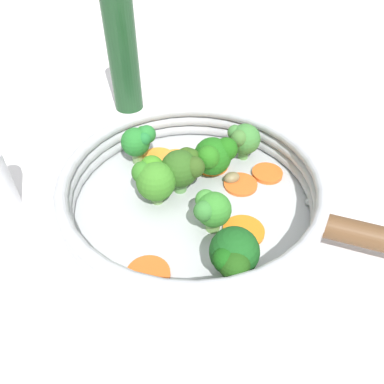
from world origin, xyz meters
name	(u,v)px	position (x,y,z in m)	size (l,w,h in m)	color
ground_plane	(192,211)	(0.00, 0.00, 0.00)	(4.00, 4.00, 0.00)	white
skillet	(192,206)	(0.00, 0.00, 0.01)	(0.29, 0.29, 0.02)	#B2B5B7
skillet_rim_wall	(192,188)	(0.00, 0.00, 0.04)	(0.30, 0.30, 0.04)	#AEAFB4
skillet_rivet_left	(300,254)	(0.04, -0.13, 0.02)	(0.01, 0.01, 0.01)	#AEB3B5
skillet_rivet_right	(309,202)	(0.11, -0.08, 0.02)	(0.01, 0.01, 0.01)	#AEB4B9
carrot_slice_0	(148,274)	(-0.10, -0.06, 0.02)	(0.04, 0.04, 0.00)	#DE5C1F
carrot_slice_1	(211,164)	(0.06, 0.04, 0.02)	(0.04, 0.04, 0.01)	orange
carrot_slice_2	(267,173)	(0.11, -0.02, 0.02)	(0.04, 0.04, 0.01)	orange
carrot_slice_3	(174,171)	(0.01, 0.06, 0.02)	(0.04, 0.04, 0.00)	orange
carrot_slice_4	(210,154)	(0.07, 0.06, 0.02)	(0.04, 0.04, 0.00)	orange
carrot_slice_5	(158,159)	(0.01, 0.09, 0.02)	(0.05, 0.05, 0.00)	orange
carrot_slice_6	(240,184)	(0.07, -0.01, 0.02)	(0.04, 0.04, 0.00)	orange
carrot_slice_7	(244,231)	(0.02, -0.07, 0.02)	(0.05, 0.05, 0.00)	orange
carrot_slice_8	(176,160)	(0.03, 0.07, 0.02)	(0.04, 0.04, 0.01)	orange
broccoli_floret_0	(233,255)	(-0.03, -0.11, 0.05)	(0.05, 0.05, 0.06)	#74A44D
broccoli_floret_1	(214,155)	(0.05, 0.02, 0.05)	(0.06, 0.05, 0.05)	#7C9E4D
broccoli_floret_2	(153,178)	(-0.03, 0.03, 0.05)	(0.05, 0.05, 0.05)	#6B9551
broccoli_floret_3	(211,209)	(-0.01, -0.05, 0.05)	(0.04, 0.04, 0.05)	#74A552
broccoli_floret_4	(243,139)	(0.10, 0.03, 0.05)	(0.04, 0.04, 0.05)	#5B9746
broccoli_floret_5	(138,141)	(-0.01, 0.10, 0.05)	(0.04, 0.04, 0.05)	#6E9652
broccoli_floret_6	(184,166)	(0.01, 0.02, 0.05)	(0.05, 0.05, 0.06)	#5C934D
mushroom_piece_0	(232,178)	(0.06, 0.00, 0.02)	(0.02, 0.02, 0.01)	olive
oil_bottle	(122,47)	(0.06, 0.26, 0.10)	(0.05, 0.05, 0.24)	#193D1E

